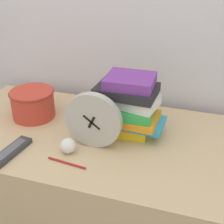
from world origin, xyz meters
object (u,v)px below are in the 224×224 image
Objects in this scene: desk_clock at (93,121)px; tv_remote at (11,151)px; basket at (33,103)px; crumpled_paper_ball at (68,146)px; pen at (67,163)px; book_stack at (130,105)px.

desk_clock is 1.16× the size of tv_remote.
tv_remote is at bearing -77.11° from basket.
tv_remote is at bearing -160.07° from crumpled_paper_ball.
crumpled_paper_ball is 0.07m from pen.
crumpled_paper_ball is (0.20, 0.07, 0.02)m from tv_remote.
pen is (0.02, -0.07, -0.02)m from crumpled_paper_ball.
desk_clock is at bearing -129.20° from book_stack.
tv_remote is 3.26× the size of crumpled_paper_ball.
desk_clock reaches higher than pen.
desk_clock is at bearing 69.75° from pen.
desk_clock is at bearing 27.86° from tv_remote.
crumpled_paper_ball is at bearing 109.39° from pen.
desk_clock is 0.13m from crumpled_paper_ball.
desk_clock is at bearing 44.23° from crumpled_paper_ball.
book_stack is 1.44× the size of tv_remote.
pen is (0.22, 0.01, -0.01)m from tv_remote.
pen is at bearing -120.39° from book_stack.
crumpled_paper_ball is at bearing -38.36° from basket.
tv_remote is 0.22m from pen.
tv_remote is (0.06, -0.28, -0.06)m from basket.
crumpled_paper_ball is at bearing -135.77° from desk_clock.
pen is at bearing -110.25° from desk_clock.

